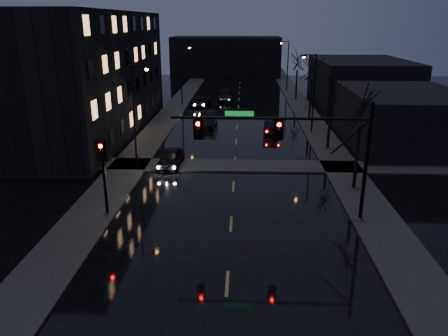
# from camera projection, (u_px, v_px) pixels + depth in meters

# --- Properties ---
(ground) EXTENTS (160.00, 160.00, 0.00)m
(ground) POSITION_uv_depth(u_px,v_px,m) (225.00, 312.00, 17.57)
(ground) COLOR black
(ground) RESTS_ON ground
(sidewalk_left) EXTENTS (3.00, 140.00, 0.12)m
(sidewalk_left) POSITION_uv_depth(u_px,v_px,m) (165.00, 120.00, 51.01)
(sidewalk_left) COLOR #2D2D2B
(sidewalk_left) RESTS_ON ground
(sidewalk_right) EXTENTS (3.00, 140.00, 0.12)m
(sidewalk_right) POSITION_uv_depth(u_px,v_px,m) (311.00, 122.00, 50.32)
(sidewalk_right) COLOR #2D2D2B
(sidewalk_right) RESTS_ON ground
(sidewalk_cross) EXTENTS (40.00, 3.00, 0.12)m
(sidewalk_cross) POSITION_uv_depth(u_px,v_px,m) (235.00, 166.00, 35.05)
(sidewalk_cross) COLOR #2D2D2B
(sidewalk_cross) RESTS_ON ground
(apartment_block) EXTENTS (12.00, 30.00, 12.00)m
(apartment_block) POSITION_uv_depth(u_px,v_px,m) (77.00, 73.00, 44.70)
(apartment_block) COLOR black
(apartment_block) RESTS_ON ground
(commercial_right_near) EXTENTS (10.00, 14.00, 5.00)m
(commercial_right_near) POSITION_uv_depth(u_px,v_px,m) (402.00, 118.00, 40.73)
(commercial_right_near) COLOR black
(commercial_right_near) RESTS_ON ground
(commercial_right_far) EXTENTS (12.00, 18.00, 6.00)m
(commercial_right_far) POSITION_uv_depth(u_px,v_px,m) (360.00, 81.00, 61.32)
(commercial_right_far) COLOR black
(commercial_right_far) RESTS_ON ground
(far_block) EXTENTS (22.00, 10.00, 8.00)m
(far_block) POSITION_uv_depth(u_px,v_px,m) (226.00, 57.00, 90.21)
(far_block) COLOR black
(far_block) RESTS_ON ground
(signal_mast) EXTENTS (11.11, 0.41, 7.00)m
(signal_mast) POSITION_uv_depth(u_px,v_px,m) (301.00, 139.00, 24.36)
(signal_mast) COLOR black
(signal_mast) RESTS_ON ground
(signal_pole_left) EXTENTS (0.35, 0.41, 4.53)m
(signal_pole_left) POSITION_uv_depth(u_px,v_px,m) (103.00, 167.00, 25.42)
(signal_pole_left) COLOR black
(signal_pole_left) RESTS_ON ground
(tree_near) EXTENTS (3.52, 3.52, 8.08)m
(tree_near) POSITION_uv_depth(u_px,v_px,m) (363.00, 100.00, 28.47)
(tree_near) COLOR black
(tree_near) RESTS_ON ground
(tree_mid_a) EXTENTS (3.30, 3.30, 7.58)m
(tree_mid_a) POSITION_uv_depth(u_px,v_px,m) (333.00, 84.00, 38.06)
(tree_mid_a) COLOR black
(tree_mid_a) RESTS_ON ground
(tree_mid_b) EXTENTS (3.74, 3.74, 8.59)m
(tree_mid_b) POSITION_uv_depth(u_px,v_px,m) (313.00, 63.00, 49.16)
(tree_mid_b) COLOR black
(tree_mid_b) RESTS_ON ground
(tree_far) EXTENTS (3.43, 3.43, 7.88)m
(tree_far) POSITION_uv_depth(u_px,v_px,m) (298.00, 58.00, 62.59)
(tree_far) COLOR black
(tree_far) RESTS_ON ground
(streetlight_l_near) EXTENTS (1.53, 0.28, 8.00)m
(streetlight_l_near) POSITION_uv_depth(u_px,v_px,m) (136.00, 108.00, 33.38)
(streetlight_l_near) COLOR black
(streetlight_l_near) RESTS_ON ground
(streetlight_l_far) EXTENTS (1.53, 0.28, 8.00)m
(streetlight_l_far) POSITION_uv_depth(u_px,v_px,m) (183.00, 70.00, 58.92)
(streetlight_l_far) COLOR black
(streetlight_l_far) RESTS_ON ground
(streetlight_r_mid) EXTENTS (1.53, 0.28, 8.00)m
(streetlight_r_mid) POSITION_uv_depth(u_px,v_px,m) (312.00, 87.00, 44.11)
(streetlight_r_mid) COLOR black
(streetlight_r_mid) RESTS_ON ground
(streetlight_r_far) EXTENTS (1.53, 0.28, 8.00)m
(streetlight_r_far) POSITION_uv_depth(u_px,v_px,m) (287.00, 62.00, 70.60)
(streetlight_r_far) COLOR black
(streetlight_r_far) RESTS_ON ground
(oncoming_car_a) EXTENTS (1.86, 4.25, 1.42)m
(oncoming_car_a) POSITION_uv_depth(u_px,v_px,m) (171.00, 158.00, 34.82)
(oncoming_car_a) COLOR black
(oncoming_car_a) RESTS_ON ground
(oncoming_car_b) EXTENTS (1.91, 4.92, 1.60)m
(oncoming_car_b) POSITION_uv_depth(u_px,v_px,m) (208.00, 119.00, 48.27)
(oncoming_car_b) COLOR black
(oncoming_car_b) RESTS_ON ground
(oncoming_car_c) EXTENTS (2.56, 4.88, 1.31)m
(oncoming_car_c) POSITION_uv_depth(u_px,v_px,m) (201.00, 102.00, 59.03)
(oncoming_car_c) COLOR black
(oncoming_car_c) RESTS_ON ground
(oncoming_car_d) EXTENTS (2.35, 5.35, 1.53)m
(oncoming_car_d) POSITION_uv_depth(u_px,v_px,m) (226.00, 95.00, 63.60)
(oncoming_car_d) COLOR black
(oncoming_car_d) RESTS_ON ground
(lead_car) EXTENTS (1.86, 4.33, 1.39)m
(lead_car) POSITION_uv_depth(u_px,v_px,m) (272.00, 126.00, 45.21)
(lead_car) COLOR black
(lead_car) RESTS_ON ground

